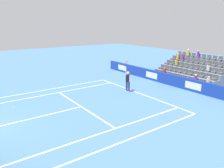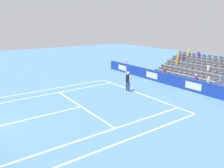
{
  "view_description": "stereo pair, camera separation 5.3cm",
  "coord_description": "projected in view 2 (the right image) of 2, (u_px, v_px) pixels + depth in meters",
  "views": [
    {
      "loc": [
        -13.07,
        0.23,
        5.69
      ],
      "look_at": [
        0.44,
        -9.41,
        1.1
      ],
      "focal_mm": 34.85,
      "sensor_mm": 36.0,
      "label": 1
    },
    {
      "loc": [
        -13.1,
        0.19,
        5.69
      ],
      "look_at": [
        0.44,
        -9.41,
        1.1
      ],
      "focal_mm": 34.85,
      "sensor_mm": 36.0,
      "label": 2
    }
  ],
  "objects": [
    {
      "name": "line_singles_sideline_right",
      "position": [
        109.0,
        131.0,
        12.0
      ],
      "size": [
        0.1,
        11.89,
        0.01
      ],
      "primitive_type": "cube",
      "color": "white",
      "rests_on": "ground"
    },
    {
      "name": "line_centre_service",
      "position": [
        36.0,
        117.0,
        13.71
      ],
      "size": [
        0.1,
        6.4,
        0.01
      ],
      "primitive_type": "cube",
      "color": "white",
      "rests_on": "ground"
    },
    {
      "name": "line_singles_sideline_left",
      "position": [
        54.0,
        93.0,
        18.47
      ],
      "size": [
        0.1,
        11.89,
        0.01
      ],
      "primitive_type": "cube",
      "color": "white",
      "rests_on": "ground"
    },
    {
      "name": "tennis_player",
      "position": [
        128.0,
        81.0,
        18.71
      ],
      "size": [
        0.54,
        0.41,
        2.85
      ],
      "color": "navy",
      "rests_on": "ground"
    },
    {
      "name": "sponsor_barrier",
      "position": [
        171.0,
        80.0,
        20.71
      ],
      "size": [
        19.79,
        0.22,
        1.08
      ],
      "color": "#193899",
      "rests_on": "ground"
    },
    {
      "name": "line_baseline",
      "position": [
        139.0,
        93.0,
        18.55
      ],
      "size": [
        10.97,
        0.1,
        0.01
      ],
      "primitive_type": "cube",
      "color": "white",
      "rests_on": "ground"
    },
    {
      "name": "line_service",
      "position": [
        81.0,
        107.0,
        15.49
      ],
      "size": [
        8.23,
        0.1,
        0.01
      ],
      "primitive_type": "cube",
      "color": "white",
      "rests_on": "ground"
    },
    {
      "name": "line_centre_mark",
      "position": [
        138.0,
        93.0,
        18.49
      ],
      "size": [
        0.1,
        0.2,
        0.01
      ],
      "primitive_type": "cube",
      "color": "white",
      "rests_on": "ground"
    },
    {
      "name": "loose_tennis_ball",
      "position": [
        14.0,
        107.0,
        15.33
      ],
      "size": [
        0.07,
        0.07,
        0.07
      ],
      "primitive_type": "sphere",
      "color": "#D1E533",
      "rests_on": "ground"
    },
    {
      "name": "line_doubles_sideline_right",
      "position": [
        124.0,
        141.0,
        10.92
      ],
      "size": [
        0.1,
        11.89,
        0.01
      ],
      "primitive_type": "cube",
      "color": "white",
      "rests_on": "ground"
    },
    {
      "name": "stadium_stand",
      "position": [
        194.0,
        72.0,
        22.63
      ],
      "size": [
        6.82,
        4.75,
        3.0
      ],
      "color": "gray",
      "rests_on": "ground"
    },
    {
      "name": "line_doubles_sideline_left",
      "position": [
        48.0,
        89.0,
        19.55
      ],
      "size": [
        0.1,
        11.89,
        0.01
      ],
      "primitive_type": "cube",
      "color": "white",
      "rests_on": "ground"
    }
  ]
}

